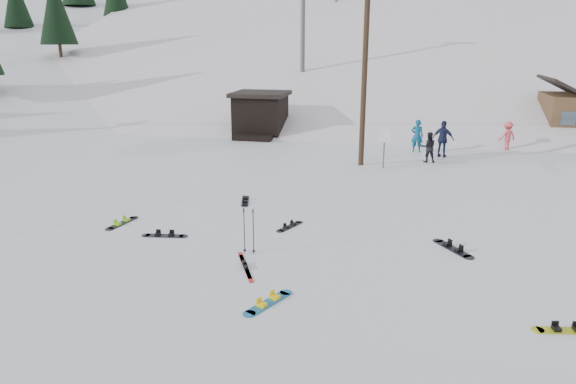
# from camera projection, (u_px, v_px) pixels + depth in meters

# --- Properties ---
(ground) EXTENTS (200.00, 200.00, 0.00)m
(ground) POSITION_uv_depth(u_px,v_px,m) (233.00, 291.00, 12.59)
(ground) COLOR silver
(ground) RESTS_ON ground
(ski_slope) EXTENTS (60.00, 85.24, 65.97)m
(ski_slope) POSITION_uv_depth(u_px,v_px,m) (367.00, 182.00, 67.51)
(ski_slope) COLOR white
(ski_slope) RESTS_ON ground
(ridge_left) EXTENTS (47.54, 95.03, 58.38)m
(ridge_left) POSITION_uv_depth(u_px,v_px,m) (90.00, 173.00, 68.03)
(ridge_left) COLOR silver
(ridge_left) RESTS_ON ground
(treeline_left) EXTENTS (20.00, 64.00, 10.00)m
(treeline_left) POSITION_uv_depth(u_px,v_px,m) (54.00, 95.00, 57.00)
(treeline_left) COLOR black
(treeline_left) RESTS_ON ground
(treeline_crest) EXTENTS (50.00, 6.00, 10.00)m
(treeline_crest) POSITION_uv_depth(u_px,v_px,m) (381.00, 74.00, 93.12)
(treeline_crest) COLOR black
(treeline_crest) RESTS_ON ski_slope
(utility_pole) EXTENTS (2.00, 0.26, 9.00)m
(utility_pole) POSITION_uv_depth(u_px,v_px,m) (365.00, 67.00, 23.95)
(utility_pole) COLOR #3A2819
(utility_pole) RESTS_ON ground
(trail_sign) EXTENTS (0.50, 0.09, 1.85)m
(trail_sign) POSITION_uv_depth(u_px,v_px,m) (384.00, 142.00, 24.30)
(trail_sign) COLOR #595B60
(trail_sign) RESTS_ON ground
(lift_hut) EXTENTS (3.40, 4.10, 2.75)m
(lift_hut) POSITION_uv_depth(u_px,v_px,m) (260.00, 114.00, 32.83)
(lift_hut) COLOR black
(lift_hut) RESTS_ON ground
(lift_tower_near) EXTENTS (2.20, 0.36, 8.00)m
(lift_tower_near) POSITION_uv_depth(u_px,v_px,m) (303.00, 13.00, 39.26)
(lift_tower_near) COLOR #595B60
(lift_tower_near) RESTS_ON ski_slope
(hero_snowboard) EXTENTS (0.88, 1.46, 0.11)m
(hero_snowboard) POSITION_uv_depth(u_px,v_px,m) (268.00, 302.00, 11.98)
(hero_snowboard) COLOR #176B9B
(hero_snowboard) RESTS_ON ground
(hero_skis) EXTENTS (0.97, 1.80, 0.10)m
(hero_skis) POSITION_uv_depth(u_px,v_px,m) (245.00, 266.00, 13.90)
(hero_skis) COLOR #AE1711
(hero_skis) RESTS_ON ground
(ski_poles) EXTENTS (0.37, 0.10, 1.34)m
(ski_poles) POSITION_uv_depth(u_px,v_px,m) (249.00, 230.00, 14.65)
(ski_poles) COLOR black
(ski_poles) RESTS_ON ground
(board_scatter_a) EXTENTS (1.46, 0.45, 0.10)m
(board_scatter_a) POSITION_uv_depth(u_px,v_px,m) (165.00, 235.00, 16.08)
(board_scatter_a) COLOR black
(board_scatter_a) RESTS_ON ground
(board_scatter_b) EXTENTS (0.55, 1.37, 0.10)m
(board_scatter_b) POSITION_uv_depth(u_px,v_px,m) (245.00, 201.00, 19.52)
(board_scatter_b) COLOR black
(board_scatter_b) RESTS_ON ground
(board_scatter_c) EXTENTS (0.51, 1.47, 0.10)m
(board_scatter_c) POSITION_uv_depth(u_px,v_px,m) (122.00, 223.00, 17.19)
(board_scatter_c) COLOR black
(board_scatter_c) RESTS_ON ground
(board_scatter_d) EXTENTS (1.09, 1.41, 0.12)m
(board_scatter_d) POSITION_uv_depth(u_px,v_px,m) (453.00, 248.00, 15.08)
(board_scatter_d) COLOR black
(board_scatter_d) RESTS_ON ground
(board_scatter_e) EXTENTS (1.45, 0.48, 0.10)m
(board_scatter_e) POSITION_uv_depth(u_px,v_px,m) (567.00, 330.00, 10.83)
(board_scatter_e) COLOR #B6C415
(board_scatter_e) RESTS_ON ground
(board_scatter_f) EXTENTS (0.68, 1.20, 0.09)m
(board_scatter_f) POSITION_uv_depth(u_px,v_px,m) (290.00, 226.00, 16.88)
(board_scatter_f) COLOR black
(board_scatter_f) RESTS_ON ground
(skier_teal) EXTENTS (0.70, 0.51, 1.79)m
(skier_teal) POSITION_uv_depth(u_px,v_px,m) (417.00, 136.00, 27.92)
(skier_teal) COLOR navy
(skier_teal) RESTS_ON ground
(skier_dark) EXTENTS (0.81, 0.68, 1.52)m
(skier_dark) POSITION_uv_depth(u_px,v_px,m) (428.00, 147.00, 25.62)
(skier_dark) COLOR black
(skier_dark) RESTS_ON ground
(skier_pink) EXTENTS (1.18, 1.02, 1.59)m
(skier_pink) POSITION_uv_depth(u_px,v_px,m) (507.00, 136.00, 28.43)
(skier_pink) COLOR #ED5359
(skier_pink) RESTS_ON ground
(skier_navy) EXTENTS (1.21, 0.82, 1.91)m
(skier_navy) POSITION_uv_depth(u_px,v_px,m) (443.00, 139.00, 26.69)
(skier_navy) COLOR #1A2042
(skier_navy) RESTS_ON ground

